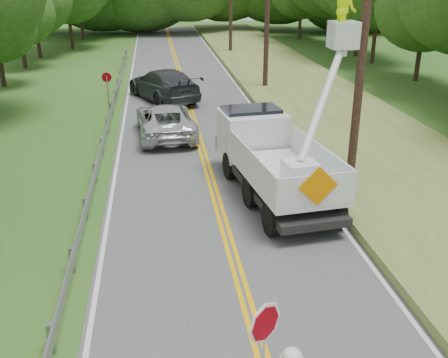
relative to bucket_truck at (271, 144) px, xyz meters
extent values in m
cube|color=#505053|center=(-2.01, 5.14, -1.52)|extent=(7.20, 96.00, 0.02)
cube|color=#FFB502|center=(-2.11, 5.14, -1.51)|extent=(0.12, 96.00, 0.00)
cube|color=#FFB502|center=(-1.91, 5.14, -1.51)|extent=(0.12, 96.00, 0.00)
cube|color=silver|center=(-5.46, 5.14, -1.51)|extent=(0.12, 96.00, 0.00)
cube|color=silver|center=(1.44, 5.14, -1.51)|extent=(0.12, 96.00, 0.00)
cube|color=gray|center=(-6.11, -7.86, -1.18)|extent=(0.12, 0.14, 0.70)
cube|color=gray|center=(-6.11, -4.86, -1.18)|extent=(0.12, 0.14, 0.70)
cube|color=gray|center=(-6.11, -1.86, -1.18)|extent=(0.12, 0.14, 0.70)
cube|color=gray|center=(-6.11, 1.14, -1.18)|extent=(0.12, 0.14, 0.70)
cube|color=gray|center=(-6.11, 4.14, -1.18)|extent=(0.12, 0.14, 0.70)
cube|color=gray|center=(-6.11, 7.14, -1.18)|extent=(0.12, 0.14, 0.70)
cube|color=gray|center=(-6.11, 10.14, -1.18)|extent=(0.12, 0.14, 0.70)
cube|color=gray|center=(-6.11, 13.14, -1.18)|extent=(0.12, 0.14, 0.70)
cube|color=gray|center=(-6.11, 16.14, -1.18)|extent=(0.12, 0.14, 0.70)
cube|color=gray|center=(-6.11, 19.14, -1.18)|extent=(0.12, 0.14, 0.70)
cube|color=gray|center=(-6.11, 22.14, -1.18)|extent=(0.12, 0.14, 0.70)
cube|color=gray|center=(-6.11, 25.14, -1.18)|extent=(0.12, 0.14, 0.70)
cube|color=gray|center=(-6.11, 28.14, -1.18)|extent=(0.12, 0.14, 0.70)
cube|color=gray|center=(-6.01, 6.14, -0.93)|extent=(0.05, 48.00, 0.34)
cylinder|color=black|center=(2.99, 0.14, 3.47)|extent=(0.30, 0.30, 10.00)
cylinder|color=black|center=(2.99, 15.14, 3.47)|extent=(0.30, 0.30, 10.00)
cube|color=#566B35|center=(5.09, 5.14, -1.38)|extent=(7.00, 96.00, 0.30)
cylinder|color=#332319|center=(-13.50, 18.40, -0.44)|extent=(0.32, 0.32, 2.19)
cylinder|color=#332319|center=(-13.55, 24.98, -0.37)|extent=(0.32, 0.32, 2.32)
ellipsoid|color=#214912|center=(-13.55, 24.98, 2.46)|extent=(5.40, 5.40, 4.76)
cylinder|color=#332319|center=(-13.39, 30.05, -0.17)|extent=(0.32, 0.32, 2.73)
ellipsoid|color=#214912|center=(-13.39, 30.05, 3.16)|extent=(6.36, 6.36, 5.60)
cylinder|color=#332319|center=(-11.36, 34.92, 0.10)|extent=(0.32, 0.32, 3.26)
cylinder|color=#332319|center=(-11.19, 41.97, 0.38)|extent=(0.32, 0.32, 3.82)
cylinder|color=#332319|center=(13.72, 16.65, -0.15)|extent=(0.32, 0.32, 2.76)
ellipsoid|color=#214912|center=(13.72, 16.65, 3.22)|extent=(6.44, 6.44, 5.67)
cylinder|color=#332319|center=(13.50, 23.63, 0.38)|extent=(0.32, 0.32, 3.83)
cylinder|color=#332319|center=(13.53, 27.28, 0.48)|extent=(0.32, 0.32, 4.03)
cylinder|color=#332319|center=(13.17, 34.02, 0.34)|extent=(0.32, 0.32, 3.74)
cylinder|color=#332319|center=(11.75, 39.19, -0.07)|extent=(0.32, 0.32, 2.93)
ellipsoid|color=white|center=(-1.99, -10.45, 0.13)|extent=(0.31, 0.31, 0.24)
cylinder|color=#8C000C|center=(-2.44, -10.50, 0.83)|extent=(0.55, 0.41, 0.65)
cylinder|color=black|center=(-0.75, -3.62, -1.03)|extent=(0.42, 0.99, 0.96)
cylinder|color=black|center=(1.23, -3.37, -1.03)|extent=(0.42, 0.99, 0.96)
cylinder|color=black|center=(-1.00, -1.64, -1.03)|extent=(0.42, 0.99, 0.96)
cylinder|color=black|center=(0.98, -1.39, -1.03)|extent=(0.42, 0.99, 0.96)
cylinder|color=black|center=(-1.31, 0.84, -1.03)|extent=(0.42, 0.99, 0.96)
cylinder|color=black|center=(0.67, 1.09, -1.03)|extent=(0.42, 0.99, 0.96)
cube|color=black|center=(-0.05, -1.22, -0.96)|extent=(2.87, 6.61, 0.25)
cube|color=silver|center=(0.04, -1.91, -0.46)|extent=(2.85, 4.85, 0.22)
cube|color=silver|center=(-1.08, -2.05, 0.04)|extent=(0.63, 4.57, 0.90)
cube|color=silver|center=(1.16, -1.77, 0.04)|extent=(0.63, 4.57, 0.90)
cube|color=silver|center=(0.32, -4.17, 0.04)|extent=(2.29, 0.34, 0.90)
cube|color=silver|center=(-0.38, 1.46, -0.16)|extent=(2.47, 2.16, 1.80)
cube|color=black|center=(-0.40, 1.66, 0.49)|extent=(2.14, 1.54, 0.75)
cube|color=silver|center=(0.18, -3.00, 0.04)|extent=(1.00, 1.00, 0.80)
cube|color=silver|center=(2.29, 0.14, 3.56)|extent=(0.85, 0.85, 0.85)
imported|color=#D6FF03|center=(2.29, 0.14, 4.36)|extent=(0.62, 0.80, 1.65)
cube|color=orange|center=(0.33, -4.24, 0.19)|extent=(1.13, 0.18, 1.13)
imported|color=silver|center=(-3.45, 6.28, -0.78)|extent=(2.76, 5.40, 1.46)
imported|color=#33363A|center=(-3.34, 13.36, -0.64)|extent=(4.58, 6.50, 1.75)
cylinder|color=gray|center=(-6.18, 9.64, -0.43)|extent=(0.06, 0.06, 2.20)
cylinder|color=#8C000C|center=(-6.18, 9.64, 0.57)|extent=(0.50, 0.04, 0.50)
camera|label=1|loc=(-3.84, -16.53, 5.57)|focal=41.74mm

